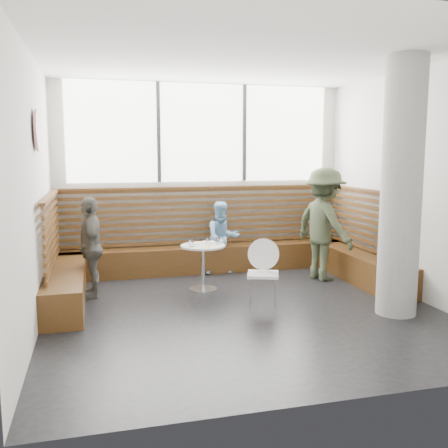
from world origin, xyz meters
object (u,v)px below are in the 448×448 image
object	(u,v)px
adult_man	(324,224)
child_back	(222,238)
concrete_column	(401,188)
cafe_chair	(261,267)
cafe_table	(203,258)
child_left	(91,247)

from	to	relation	value
adult_man	child_back	world-z (taller)	adult_man
concrete_column	cafe_chair	bearing A→B (deg)	153.28
cafe_chair	adult_man	distance (m)	1.81
cafe_chair	adult_man	bearing A→B (deg)	56.99
adult_man	child_back	bearing A→B (deg)	46.81
concrete_column	cafe_table	size ratio (longest dim) A/B	4.70
cafe_table	cafe_chair	world-z (taller)	cafe_chair
child_back	child_left	size ratio (longest dim) A/B	0.86
child_left	adult_man	bearing A→B (deg)	88.90
cafe_chair	child_left	bearing A→B (deg)	175.75
cafe_table	cafe_chair	bearing A→B (deg)	-57.05
cafe_table	adult_man	world-z (taller)	adult_man
concrete_column	adult_man	xyz separation A→B (m)	(-0.13, 1.84, -0.70)
adult_man	child_left	distance (m)	3.63
cafe_chair	child_left	distance (m)	2.43
cafe_table	child_left	size ratio (longest dim) A/B	0.48
cafe_table	child_left	distance (m)	1.62
adult_man	child_left	bearing A→B (deg)	74.82
concrete_column	child_left	size ratio (longest dim) A/B	2.25
child_left	concrete_column	bearing A→B (deg)	62.52
child_back	adult_man	bearing A→B (deg)	-33.01
cafe_table	child_left	bearing A→B (deg)	177.43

